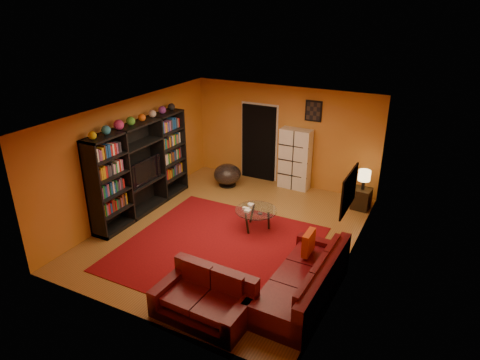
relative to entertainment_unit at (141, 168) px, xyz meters
The scene contains 20 objects.
floor 2.51m from the entertainment_unit, ahead, with size 6.00×6.00×0.00m, color brown.
ceiling 2.75m from the entertainment_unit, ahead, with size 6.00×6.00×0.00m, color white.
wall_back 3.77m from the entertainment_unit, 52.83° to the left, with size 6.00×6.00×0.00m, color #BE7329.
wall_front 3.77m from the entertainment_unit, 52.83° to the right, with size 6.00×6.00×0.00m, color #BE7329.
wall_left 0.34m from the entertainment_unit, behind, with size 6.00×6.00×0.00m, color #BE7329.
wall_right 4.78m from the entertainment_unit, ahead, with size 6.00×6.00×0.00m, color #BE7329.
rug 2.69m from the entertainment_unit, 16.42° to the right, with size 3.60×3.60×0.01m, color #620B10.
doorway 3.35m from the entertainment_unit, 61.98° to the left, with size 0.95×0.10×2.04m, color black.
wall_art_right 4.80m from the entertainment_unit, ahead, with size 0.03×1.00×0.70m, color black.
wall_art_back 4.36m from the entertainment_unit, 44.57° to the left, with size 0.42×0.03×0.52m, color black.
entertainment_unit is the anchor object (origin of this frame).
tv 0.07m from the entertainment_unit, 23.08° to the right, with size 0.13×0.98×0.56m, color black.
sofa 4.67m from the entertainment_unit, 16.56° to the right, with size 1.06×2.43×0.85m.
loveseat 4.05m from the entertainment_unit, 37.37° to the right, with size 1.54×0.97×0.85m.
throw_pillow 4.30m from the entertainment_unit, ahead, with size 0.12×0.42×0.42m, color #CB4216.
coffee_table 2.82m from the entertainment_unit, ahead, with size 0.90×0.90×0.45m.
storage_cabinet 3.88m from the entertainment_unit, 46.27° to the left, with size 0.79×0.35×1.59m, color silver.
bowl_chair 2.48m from the entertainment_unit, 63.39° to the left, with size 0.72×0.72×0.58m.
side_table 5.17m from the entertainment_unit, 27.72° to the left, with size 0.40×0.40×0.50m, color black.
table_lamp 5.12m from the entertainment_unit, 27.72° to the left, with size 0.28×0.28×0.47m.
Camera 1 is at (3.83, -7.01, 4.62)m, focal length 32.00 mm.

